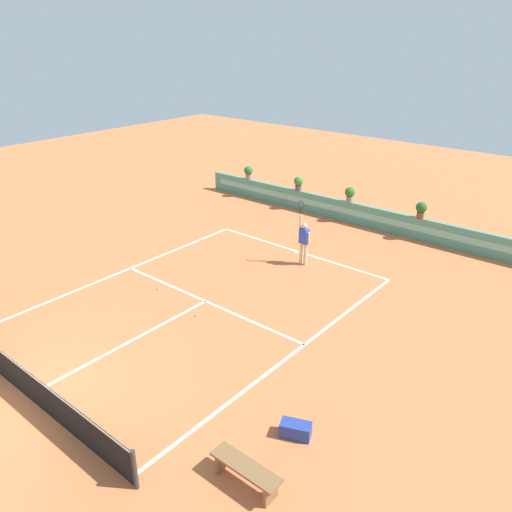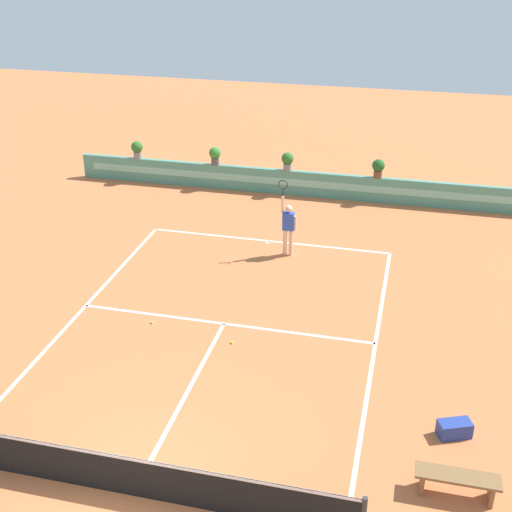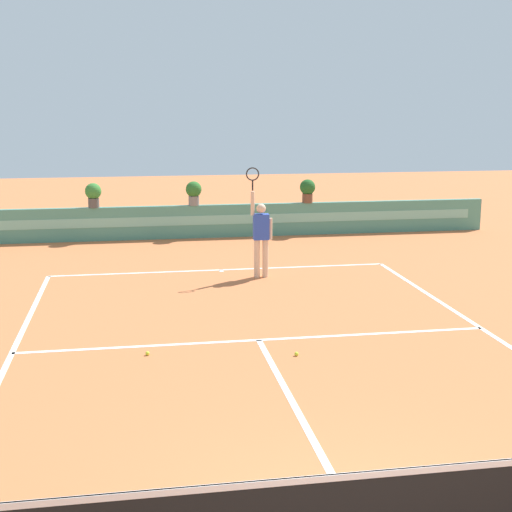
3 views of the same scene
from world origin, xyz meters
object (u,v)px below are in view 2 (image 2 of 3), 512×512
object	(u,v)px
potted_plant_centre	(288,160)
potted_plant_left	(215,155)
tennis_player	(288,225)
bench_courtside	(457,480)
tennis_ball_mid_court	(232,343)
gear_bag	(454,429)
tennis_ball_near_baseline	(152,323)
potted_plant_far_left	(137,149)
potted_plant_right	(378,167)

from	to	relation	value
potted_plant_centre	potted_plant_left	bearing A→B (deg)	180.00
tennis_player	bench_courtside	bearing A→B (deg)	-61.33
tennis_ball_mid_court	potted_plant_left	distance (m)	11.57
bench_courtside	tennis_ball_mid_court	world-z (taller)	bench_courtside
tennis_player	potted_plant_left	distance (m)	6.76
gear_bag	potted_plant_centre	size ratio (longest dim) A/B	0.97
tennis_player	potted_plant_centre	world-z (taller)	tennis_player
tennis_player	gear_bag	bearing A→B (deg)	-56.23
tennis_ball_near_baseline	potted_plant_far_left	xyz separation A→B (m)	(-4.65, 10.45, 1.38)
tennis_ball_near_baseline	gear_bag	bearing A→B (deg)	-18.79
tennis_ball_mid_court	potted_plant_centre	world-z (taller)	potted_plant_centre
tennis_player	tennis_ball_mid_court	size ratio (longest dim) A/B	38.01
gear_bag	tennis_ball_near_baseline	distance (m)	8.41
tennis_ball_near_baseline	potted_plant_left	distance (m)	10.62
tennis_ball_near_baseline	potted_plant_centre	bearing A→B (deg)	81.01
gear_bag	tennis_player	xyz separation A→B (m)	(-5.20, 7.78, 0.87)
tennis_ball_mid_court	potted_plant_centre	distance (m)	10.99
bench_courtside	potted_plant_far_left	distance (m)	19.56
tennis_ball_near_baseline	potted_plant_far_left	distance (m)	11.52
potted_plant_centre	potted_plant_right	bearing A→B (deg)	0.00
tennis_ball_near_baseline	potted_plant_left	xyz separation A→B (m)	(-1.31, 10.45, 1.38)
tennis_player	potted_plant_far_left	size ratio (longest dim) A/B	3.57
tennis_ball_near_baseline	potted_plant_far_left	size ratio (longest dim) A/B	0.09
tennis_ball_near_baseline	potted_plant_right	size ratio (longest dim) A/B	0.09
gear_bag	potted_plant_right	distance (m)	13.51
potted_plant_left	potted_plant_far_left	bearing A→B (deg)	180.00
tennis_player	potted_plant_centre	xyz separation A→B (m)	(-1.11, 5.38, 0.36)
gear_bag	potted_plant_far_left	distance (m)	18.27
tennis_player	tennis_ball_mid_court	xyz separation A→B (m)	(-0.38, -5.50, -1.02)
bench_courtside	potted_plant_centre	size ratio (longest dim) A/B	2.21
gear_bag	tennis_ball_mid_court	xyz separation A→B (m)	(-5.58, 2.28, -0.15)
tennis_ball_mid_court	potted_plant_left	bearing A→B (deg)	108.74
tennis_ball_near_baseline	potted_plant_right	distance (m)	11.74
bench_courtside	tennis_ball_mid_court	distance (m)	6.90
tennis_player	potted_plant_far_left	world-z (taller)	tennis_player
gear_bag	potted_plant_far_left	xyz separation A→B (m)	(-12.61, 13.16, 1.23)
gear_bag	potted_plant_right	size ratio (longest dim) A/B	0.97
potted_plant_right	potted_plant_left	xyz separation A→B (m)	(-6.48, 0.00, 0.00)
bench_courtside	tennis_ball_near_baseline	bearing A→B (deg)	150.79
gear_bag	potted_plant_centre	bearing A→B (deg)	115.62
potted_plant_left	potted_plant_far_left	distance (m)	3.34
tennis_ball_mid_court	gear_bag	bearing A→B (deg)	-22.24
tennis_ball_near_baseline	potted_plant_right	xyz separation A→B (m)	(5.18, 10.45, 1.38)
gear_bag	tennis_player	bearing A→B (deg)	123.77
tennis_ball_near_baseline	potted_plant_far_left	bearing A→B (deg)	113.96
potted_plant_left	gear_bag	bearing A→B (deg)	-54.84
tennis_ball_mid_court	potted_plant_far_left	bearing A→B (deg)	122.87
potted_plant_far_left	gear_bag	bearing A→B (deg)	-46.23
bench_courtside	potted_plant_right	distance (m)	15.20
tennis_ball_mid_court	potted_plant_left	size ratio (longest dim) A/B	0.09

